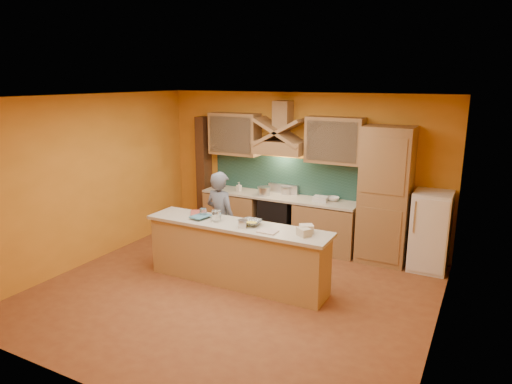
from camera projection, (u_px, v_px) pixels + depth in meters
The scene contains 36 objects.
floor at pixel (233, 292), 6.68m from camera, with size 5.50×5.00×0.01m, color brown.
ceiling at pixel (230, 97), 6.00m from camera, with size 5.50×5.00×0.01m, color white.
wall_back at pixel (300, 169), 8.49m from camera, with size 5.50×0.02×2.80m, color orange.
wall_front at pixel (93, 262), 4.19m from camera, with size 5.50×0.02×2.80m, color orange.
wall_left at pixel (89, 180), 7.58m from camera, with size 0.02×5.00×2.80m, color orange.
wall_right at pixel (443, 229), 5.10m from camera, with size 0.02×5.00×2.80m, color orange.
base_cabinet_left at pixel (235, 214), 9.03m from camera, with size 1.10×0.60×0.86m, color #9D7348.
base_cabinet_right at pixel (326, 228), 8.17m from camera, with size 1.10×0.60×0.86m, color #9D7348.
counter_top at pixel (278, 197), 8.49m from camera, with size 3.00×0.62×0.04m, color beige.
stove at pixel (278, 220), 8.59m from camera, with size 0.60×0.58×0.90m, color black.
backsplash at pixel (285, 175), 8.65m from camera, with size 3.00×0.03×0.70m, color #1C3E38.
range_hood at pixel (280, 147), 8.31m from camera, with size 0.92×0.50×0.24m, color #9D7348.
hood_chimney at pixel (283, 115), 8.25m from camera, with size 0.30×0.30×0.50m, color #9D7348.
upper_cabinet_left at pixel (235, 134), 8.78m from camera, with size 1.00×0.35×0.80m, color #9D7348.
upper_cabinet_right at pixel (335, 140), 7.88m from camera, with size 1.00×0.35×0.80m, color #9D7348.
pantry_column at pixel (385, 196), 7.55m from camera, with size 0.80×0.60×2.30m, color #9D7348.
fridge at pixel (430, 231), 7.33m from camera, with size 0.58×0.60×1.30m, color white.
trim_column_left at pixel (204, 173), 9.34m from camera, with size 0.20×0.30×2.30m, color #472816.
island_body at pixel (237, 256), 6.87m from camera, with size 2.80×0.55×0.88m, color tan.
island_top at pixel (237, 225), 6.76m from camera, with size 2.90×0.62×0.05m, color beige.
person at pixel (221, 219), 7.47m from camera, with size 0.58×0.38×1.59m, color slate.
pot_large at pixel (264, 192), 8.50m from camera, with size 0.23×0.23×0.17m, color silver.
pot_small at pixel (286, 192), 8.58m from camera, with size 0.18×0.18×0.14m, color silver.
soap_bottle_a at pixel (239, 187), 8.79m from camera, with size 0.08×0.08×0.18m, color silver.
soap_bottle_b at pixel (217, 182), 8.95m from camera, with size 0.10×0.10×0.27m, color #356094.
bowl_back at pixel (333, 199), 8.12m from camera, with size 0.22×0.22×0.07m, color silver.
dish_rack at pixel (320, 199), 8.08m from camera, with size 0.25×0.20×0.09m, color silver.
book_lower at pixel (191, 213), 7.22m from camera, with size 0.24×0.32×0.03m, color #A7473B.
book_upper at pixel (196, 215), 7.07m from camera, with size 0.22×0.31×0.02m, color teal.
jar_large at pixel (216, 216), 6.86m from camera, with size 0.15×0.15×0.16m, color white.
jar_small at pixel (203, 213), 7.07m from camera, with size 0.11×0.11×0.14m, color silver.
kitchen_scale at pixel (243, 225), 6.58m from camera, with size 0.11×0.11×0.09m, color white.
mixing_bowl at pixel (251, 223), 6.69m from camera, with size 0.31×0.31×0.08m, color silver.
cloth at pixel (268, 231), 6.39m from camera, with size 0.27×0.20×0.02m, color beige.
grocery_bag_a at pixel (306, 229), 6.34m from camera, with size 0.18×0.15×0.12m, color beige.
grocery_bag_b at pixel (304, 232), 6.23m from camera, with size 0.18×0.14×0.11m, color beige.
Camera 1 is at (3.14, -5.27, 3.04)m, focal length 32.00 mm.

